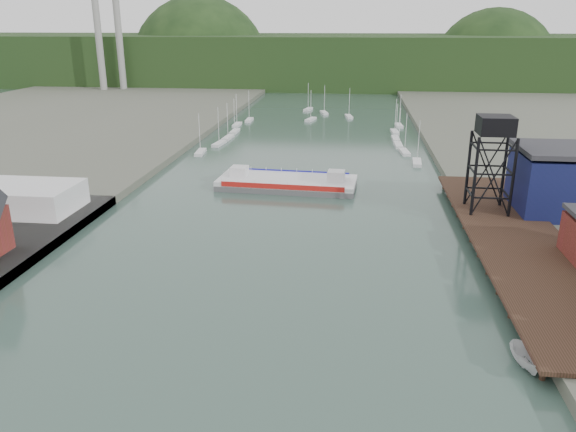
# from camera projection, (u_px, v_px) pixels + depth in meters

# --- Properties ---
(east_pier) EXTENTS (14.00, 70.00, 2.45)m
(east_pier) POSITION_uv_depth(u_px,v_px,m) (518.00, 239.00, 83.49)
(east_pier) COLOR black
(east_pier) RESTS_ON ground
(white_shed) EXTENTS (18.00, 12.00, 4.50)m
(white_shed) POSITION_uv_depth(u_px,v_px,m) (24.00, 198.00, 96.60)
(white_shed) COLOR silver
(white_shed) RESTS_ON west_quay
(lift_tower) EXTENTS (6.50, 6.50, 16.00)m
(lift_tower) POSITION_uv_depth(u_px,v_px,m) (495.00, 131.00, 91.44)
(lift_tower) COLOR black
(lift_tower) RESTS_ON east_pier
(marina_sailboats) EXTENTS (57.71, 92.65, 0.90)m
(marina_sailboats) POSITION_uv_depth(u_px,v_px,m) (315.00, 131.00, 175.87)
(marina_sailboats) COLOR silver
(marina_sailboats) RESTS_ON ground
(smokestacks) EXTENTS (11.20, 8.20, 60.00)m
(smokestacks) POSITION_uv_depth(u_px,v_px,m) (108.00, 28.00, 266.34)
(smokestacks) COLOR gray
(smokestacks) RESTS_ON ground
(distant_hills) EXTENTS (500.00, 120.00, 80.00)m
(distant_hills) POSITION_uv_depth(u_px,v_px,m) (329.00, 63.00, 325.98)
(distant_hills) COLOR black
(distant_hills) RESTS_ON ground
(chain_ferry) EXTENTS (28.82, 13.08, 4.06)m
(chain_ferry) POSITION_uv_depth(u_px,v_px,m) (287.00, 182.00, 116.03)
(chain_ferry) COLOR #545457
(chain_ferry) RESTS_ON ground
(motorboat) EXTENTS (3.00, 5.49, 2.01)m
(motorboat) POSITION_uv_depth(u_px,v_px,m) (526.00, 359.00, 55.26)
(motorboat) COLOR silver
(motorboat) RESTS_ON ground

